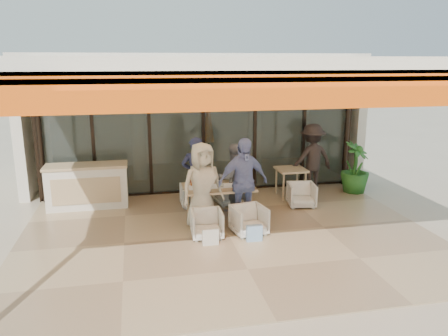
# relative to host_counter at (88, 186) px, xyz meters

# --- Properties ---
(ground) EXTENTS (70.00, 70.00, 0.00)m
(ground) POSITION_rel_host_counter_xyz_m (2.83, -2.30, -0.53)
(ground) COLOR #C6B293
(ground) RESTS_ON ground
(terrace_floor) EXTENTS (8.00, 6.00, 0.01)m
(terrace_floor) POSITION_rel_host_counter_xyz_m (2.83, -2.30, -0.53)
(terrace_floor) COLOR tan
(terrace_floor) RESTS_ON ground
(terrace_structure) EXTENTS (8.00, 6.00, 3.40)m
(terrace_structure) POSITION_rel_host_counter_xyz_m (2.83, -2.56, 2.72)
(terrace_structure) COLOR silver
(terrace_structure) RESTS_ON ground
(glass_storefront) EXTENTS (8.08, 0.10, 3.20)m
(glass_storefront) POSITION_rel_host_counter_xyz_m (2.83, 0.70, 1.07)
(glass_storefront) COLOR #9EADA3
(glass_storefront) RESTS_ON ground
(interior_block) EXTENTS (9.05, 3.62, 3.52)m
(interior_block) POSITION_rel_host_counter_xyz_m (2.84, 3.02, 1.70)
(interior_block) COLOR silver
(interior_block) RESTS_ON ground
(host_counter) EXTENTS (1.85, 0.65, 1.04)m
(host_counter) POSITION_rel_host_counter_xyz_m (0.00, 0.00, 0.00)
(host_counter) COLOR silver
(host_counter) RESTS_ON ground
(dining_table) EXTENTS (1.50, 0.90, 0.93)m
(dining_table) POSITION_rel_host_counter_xyz_m (2.82, -1.34, 0.15)
(dining_table) COLOR tan
(dining_table) RESTS_ON ground
(chair_far_left) EXTENTS (0.59, 0.56, 0.60)m
(chair_far_left) POSITION_rel_host_counter_xyz_m (2.41, -0.40, -0.23)
(chair_far_left) COLOR white
(chair_far_left) RESTS_ON ground
(chair_far_right) EXTENTS (0.68, 0.65, 0.60)m
(chair_far_right) POSITION_rel_host_counter_xyz_m (3.25, -0.40, -0.23)
(chair_far_right) COLOR white
(chair_far_right) RESTS_ON ground
(chair_near_left) EXTENTS (0.62, 0.58, 0.61)m
(chair_near_left) POSITION_rel_host_counter_xyz_m (2.41, -2.30, -0.23)
(chair_near_left) COLOR white
(chair_near_left) RESTS_ON ground
(chair_near_right) EXTENTS (0.72, 0.68, 0.64)m
(chair_near_right) POSITION_rel_host_counter_xyz_m (3.25, -2.30, -0.21)
(chair_near_right) COLOR white
(chair_near_right) RESTS_ON ground
(diner_navy) EXTENTS (0.69, 0.51, 1.75)m
(diner_navy) POSITION_rel_host_counter_xyz_m (2.41, -0.90, 0.34)
(diner_navy) COLOR #1B1C3B
(diner_navy) RESTS_ON ground
(diner_grey) EXTENTS (0.86, 0.72, 1.57)m
(diner_grey) POSITION_rel_host_counter_xyz_m (3.25, -0.90, 0.25)
(diner_grey) COLOR slate
(diner_grey) RESTS_ON ground
(diner_cream) EXTENTS (0.99, 0.76, 1.79)m
(diner_cream) POSITION_rel_host_counter_xyz_m (2.41, -1.80, 0.36)
(diner_cream) COLOR beige
(diner_cream) RESTS_ON ground
(diner_periwinkle) EXTENTS (1.15, 0.65, 1.85)m
(diner_periwinkle) POSITION_rel_host_counter_xyz_m (3.25, -1.80, 0.40)
(diner_periwinkle) COLOR #6972AF
(diner_periwinkle) RESTS_ON ground
(tote_bag_cream) EXTENTS (0.30, 0.10, 0.34)m
(tote_bag_cream) POSITION_rel_host_counter_xyz_m (2.41, -2.70, -0.36)
(tote_bag_cream) COLOR silver
(tote_bag_cream) RESTS_ON ground
(tote_bag_blue) EXTENTS (0.30, 0.10, 0.34)m
(tote_bag_blue) POSITION_rel_host_counter_xyz_m (3.25, -2.70, -0.36)
(tote_bag_blue) COLOR #99BFD8
(tote_bag_blue) RESTS_ON ground
(side_table) EXTENTS (0.70, 0.70, 0.74)m
(side_table) POSITION_rel_host_counter_xyz_m (4.89, -0.18, 0.11)
(side_table) COLOR tan
(side_table) RESTS_ON ground
(side_chair) EXTENTS (0.70, 0.66, 0.63)m
(side_chair) POSITION_rel_host_counter_xyz_m (4.89, -0.93, -0.22)
(side_chair) COLOR white
(side_chair) RESTS_ON ground
(standing_woman) EXTENTS (1.25, 0.85, 1.79)m
(standing_woman) POSITION_rel_host_counter_xyz_m (5.57, 0.15, 0.36)
(standing_woman) COLOR black
(standing_woman) RESTS_ON ground
(potted_palm) EXTENTS (1.05, 1.05, 1.33)m
(potted_palm) POSITION_rel_host_counter_xyz_m (6.65, -0.14, 0.13)
(potted_palm) COLOR #1E5919
(potted_palm) RESTS_ON ground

